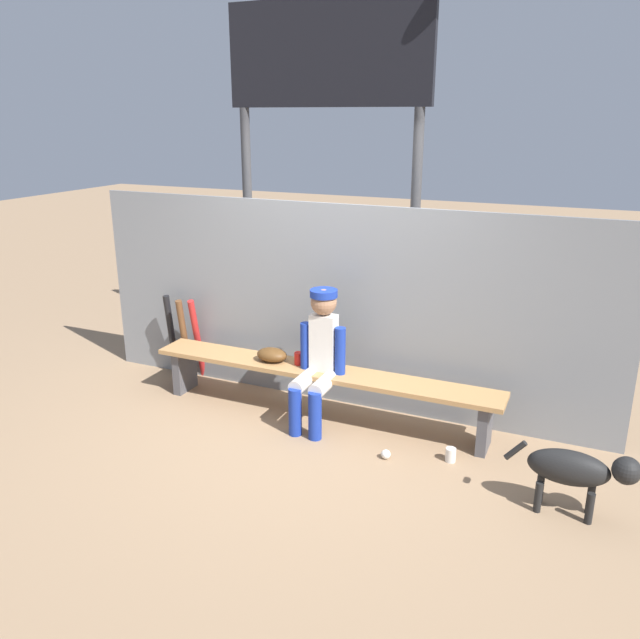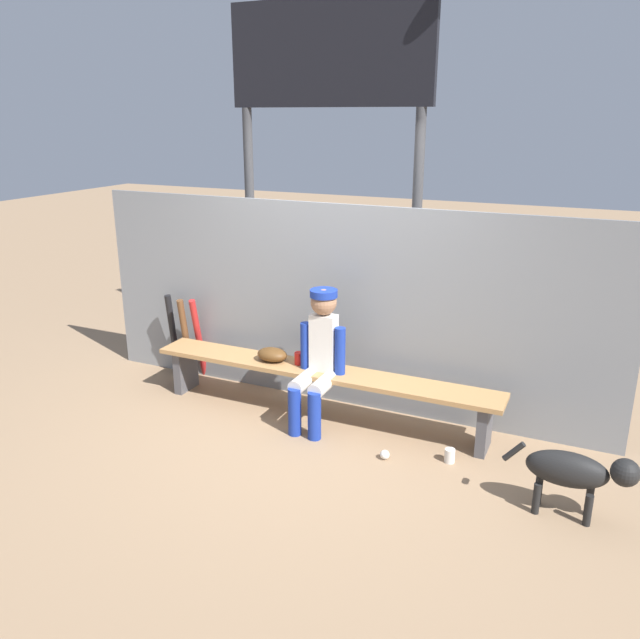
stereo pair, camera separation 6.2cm
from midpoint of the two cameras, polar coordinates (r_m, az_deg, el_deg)
name	(u,v)px [view 2 (the right image)]	position (r m, az deg, el deg)	size (l,w,h in m)	color
ground_plane	(320,417)	(5.70, 0.32, -8.67)	(30.00, 30.00, 0.00)	#937556
chainlink_fence	(338,307)	(5.68, 1.90, 1.17)	(4.91, 0.03, 1.83)	gray
dugout_bench	(320,378)	(5.54, 0.32, -5.29)	(3.14, 0.36, 0.45)	#AD7F4C
player_seated	(318,354)	(5.34, 0.17, -3.11)	(0.41, 0.55, 1.17)	silver
baseball_glove	(272,355)	(5.68, -3.98, -3.14)	(0.28, 0.20, 0.12)	#593819
bat_aluminum_red	(199,338)	(6.45, -10.51, -1.65)	(0.06, 0.06, 0.86)	#B22323
bat_wood_dark	(186,339)	(6.46, -11.61, -1.70)	(0.06, 0.06, 0.85)	brown
bat_aluminum_black	(173,335)	(6.59, -12.71, -1.34)	(0.06, 0.06, 0.85)	black
baseball	(385,455)	(5.07, 6.17, -11.92)	(0.07, 0.07, 0.07)	white
cup_on_ground	(450,456)	(5.10, 11.87, -11.81)	(0.08, 0.08, 0.11)	silver
cup_on_bench	(299,358)	(5.60, -1.57, -3.49)	(0.08, 0.08, 0.11)	red
scoreboard	(334,95)	(6.56, 1.54, 19.44)	(2.38, 0.27, 3.84)	#3F3F42
dog	(576,472)	(4.58, 22.27, -12.46)	(0.84, 0.20, 0.49)	black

